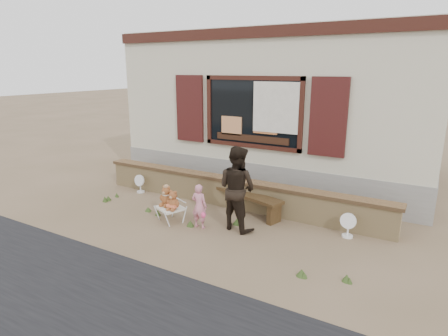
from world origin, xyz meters
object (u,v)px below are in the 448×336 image
Objects in this scene: bench at (246,198)px; adult at (237,188)px; child at (199,206)px; folding_chair at (170,208)px; teddy_bear_left at (167,195)px; teddy_bear_right at (173,200)px.

bench is 0.98m from adult.
folding_chair is at bearing 0.59° from child.
adult reaches higher than bench.
teddy_bear_left is at bearing 25.40° from adult.
adult is at bearing 39.42° from folding_chair.
child is (-0.45, -1.17, 0.12)m from bench.
folding_chair is (-1.13, -1.22, -0.05)m from bench.
teddy_bear_right reaches higher than folding_chair.
child is 0.83m from adult.
child reaches higher than folding_chair.
bench is 2.80× the size of folding_chair.
teddy_bear_right is at bearing 0.00° from folding_chair.
bench is 1.26m from child.
child is at bearing 27.07° from folding_chair.
folding_chair is 0.28m from teddy_bear_left.
adult is (1.20, 0.45, 0.31)m from teddy_bear_right.
adult is at bearing 43.39° from teddy_bear_right.
child reaches higher than teddy_bear_left.
teddy_bear_right is (-1.00, -1.27, 0.18)m from bench.
bench is at bearing 65.74° from teddy_bear_left.
adult is (0.65, 0.34, 0.38)m from child.
teddy_bear_right is 0.56m from child.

